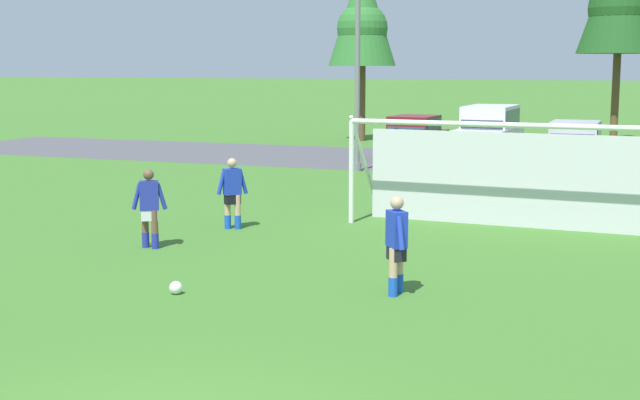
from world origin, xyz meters
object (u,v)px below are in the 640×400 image
Objects in this scene: parked_car_slot_left at (489,133)px; street_lamp at (362,59)px; soccer_goal at (512,173)px; player_midfield_center at (396,246)px; player_striker_near at (232,194)px; parked_car_slot_center_left at (574,145)px; player_defender_far at (150,209)px; parked_car_slot_far_left at (413,137)px; soccer_ball at (176,288)px.

street_lamp reaches higher than parked_car_slot_left.
soccer_goal is 4.57× the size of player_midfield_center.
parked_car_slot_center_left is (6.23, 15.19, 0.05)m from player_striker_near.
player_striker_near is 16.41m from parked_car_slot_center_left.
player_midfield_center is at bearing -69.88° from street_lamp.
soccer_goal reaches higher than player_striker_near.
player_striker_near is 1.00× the size of player_defender_far.
player_defender_far is 19.14m from parked_car_slot_far_left.
player_striker_near is 6.80m from player_midfield_center.
soccer_goal is at bearing 36.93° from player_defender_far.
player_striker_near is 0.35× the size of parked_car_slot_left.
soccer_ball is 0.03× the size of street_lamp.
soccer_goal is 1.75× the size of parked_car_slot_far_left.
player_defender_far is (-5.80, 1.84, 0.00)m from player_midfield_center.
street_lamp is at bearing -97.18° from parked_car_slot_far_left.
player_midfield_center and player_defender_far have the same top height.
parked_car_slot_far_left is (0.47, 19.14, 0.05)m from player_defender_far.
player_defender_far is 0.39× the size of parked_car_slot_center_left.
parked_car_slot_far_left is at bearing 94.95° from soccer_ball.
player_striker_near is 2.65m from player_defender_far.
soccer_goal is 14.80m from parked_car_slot_left.
player_midfield_center is 0.35× the size of parked_car_slot_left.
street_lamp is (-6.73, 9.40, 2.65)m from soccer_goal.
player_midfield_center is at bearing -40.42° from player_striker_near.
street_lamp is (-2.53, 17.47, 3.83)m from soccer_ball.
soccer_goal is at bearing 21.74° from player_striker_near.
player_midfield_center is 0.22× the size of street_lamp.
player_striker_near is at bearing -86.34° from street_lamp.
player_midfield_center is 0.38× the size of parked_car_slot_far_left.
parked_car_slot_far_left reaches higher than player_striker_near.
soccer_ball is 18.07m from street_lamp.
soccer_ball is at bearing -52.49° from player_defender_far.
parked_car_slot_left is (1.07, 22.54, 1.00)m from soccer_ball.
soccer_ball is 0.05× the size of parked_car_slot_center_left.
player_midfield_center is 21.39m from parked_car_slot_left.
player_striker_near is (-1.77, 5.69, 0.71)m from soccer_ball.
soccer_goal is 1.78× the size of parked_car_slot_center_left.
player_striker_near is at bearing 139.58° from player_midfield_center.
parked_car_slot_far_left is at bearing 88.61° from player_defender_far.
parked_car_slot_far_left is (-0.15, 16.56, 0.05)m from player_striker_near.
parked_car_slot_far_left reaches higher than player_defender_far.
soccer_goal is at bearing 83.31° from player_midfield_center.
parked_car_slot_left reaches higher than player_defender_far.
soccer_ball is 21.36m from parked_car_slot_center_left.
player_defender_far is at bearing -100.10° from parked_car_slot_left.
player_defender_far is at bearing -143.07° from soccer_goal.
soccer_ball is at bearing -102.05° from parked_car_slot_center_left.
soccer_goal is 4.57× the size of player_defender_far.
parked_car_slot_left reaches higher than parked_car_slot_center_left.
player_striker_near is at bearing -89.47° from parked_car_slot_far_left.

